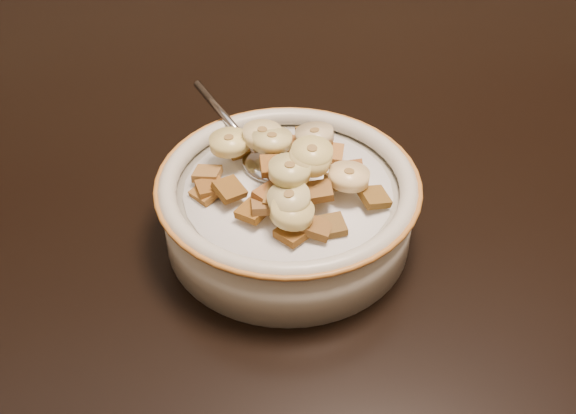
{
  "coord_description": "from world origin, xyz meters",
  "views": [
    {
      "loc": [
        -0.11,
        -0.56,
        1.15
      ],
      "look_at": [
        -0.06,
        -0.14,
        0.78
      ],
      "focal_mm": 45.0,
      "sensor_mm": 36.0,
      "label": 1
    }
  ],
  "objects": [
    {
      "name": "milk",
      "position": [
        -0.06,
        -0.14,
        0.8
      ],
      "size": [
        0.16,
        0.16,
        0.0
      ],
      "primitive_type": "cylinder",
      "color": "white",
      "rests_on": "cereal_bowl"
    },
    {
      "name": "cereal_square_18",
      "position": [
        -0.03,
        -0.08,
        0.81
      ],
      "size": [
        0.02,
        0.02,
        0.01
      ],
      "primitive_type": "cube",
      "rotation": [
        0.04,
        0.09,
        1.66
      ],
      "color": "brown",
      "rests_on": "milk"
    },
    {
      "name": "cereal_square_20",
      "position": [
        -0.12,
        -0.14,
        0.8
      ],
      "size": [
        0.03,
        0.03,
        0.01
      ],
      "primitive_type": "cube",
      "rotation": [
        -0.18,
        0.1,
        2.22
      ],
      "color": "#985D20",
      "rests_on": "milk"
    },
    {
      "name": "cereal_bowl",
      "position": [
        -0.06,
        -0.14,
        0.77
      ],
      "size": [
        0.2,
        0.2,
        0.05
      ],
      "primitive_type": "cylinder",
      "color": "#ABA9A5",
      "rests_on": "table"
    },
    {
      "name": "chair",
      "position": [
        0.07,
        0.75,
        0.44
      ],
      "size": [
        0.45,
        0.45,
        0.88
      ],
      "primitive_type": "cube",
      "rotation": [
        0.0,
        0.0,
        0.18
      ],
      "color": "#322310",
      "rests_on": "floor"
    },
    {
      "name": "banana_slice_9",
      "position": [
        -0.06,
        -0.17,
        0.82
      ],
      "size": [
        0.04,
        0.04,
        0.02
      ],
      "primitive_type": "cylinder",
      "rotation": [
        -0.13,
        0.1,
        2.87
      ],
      "color": "#CCC27E",
      "rests_on": "milk"
    },
    {
      "name": "table",
      "position": [
        0.0,
        0.0,
        0.73
      ],
      "size": [
        1.43,
        0.94,
        0.04
      ],
      "primitive_type": "cube",
      "rotation": [
        0.0,
        0.0,
        -0.03
      ],
      "color": "black",
      "rests_on": "floor"
    },
    {
      "name": "spoon",
      "position": [
        -0.07,
        -0.11,
        0.8
      ],
      "size": [
        0.05,
        0.06,
        0.01
      ],
      "primitive_type": "ellipsoid",
      "rotation": [
        0.0,
        0.0,
        3.61
      ],
      "color": "#9E9FA2",
      "rests_on": "cereal_bowl"
    },
    {
      "name": "banana_slice_1",
      "position": [
        -0.06,
        -0.15,
        0.83
      ],
      "size": [
        0.04,
        0.04,
        0.01
      ],
      "primitive_type": "cylinder",
      "rotation": [
        0.03,
        -0.01,
        1.86
      ],
      "color": "#D5C067",
      "rests_on": "milk"
    },
    {
      "name": "cereal_square_19",
      "position": [
        -0.12,
        -0.12,
        0.81
      ],
      "size": [
        0.03,
        0.03,
        0.01
      ],
      "primitive_type": "cube",
      "rotation": [
        -0.08,
        0.16,
        1.27
      ],
      "color": "brown",
      "rests_on": "milk"
    },
    {
      "name": "banana_slice_5",
      "position": [
        -0.07,
        -0.1,
        0.83
      ],
      "size": [
        0.04,
        0.04,
        0.01
      ],
      "primitive_type": "cylinder",
      "rotation": [
        0.05,
        0.0,
        1.9
      ],
      "color": "beige",
      "rests_on": "milk"
    },
    {
      "name": "banana_slice_0",
      "position": [
        -0.03,
        -0.09,
        0.82
      ],
      "size": [
        0.04,
        0.04,
        0.02
      ],
      "primitive_type": "cylinder",
      "rotation": [
        0.11,
        0.13,
        2.87
      ],
      "color": "#CDB683",
      "rests_on": "milk"
    },
    {
      "name": "cereal_square_5",
      "position": [
        -0.1,
        -0.15,
        0.81
      ],
      "size": [
        0.03,
        0.03,
        0.01
      ],
      "primitive_type": "cube",
      "rotation": [
        0.24,
        0.14,
        0.55
      ],
      "color": "brown",
      "rests_on": "milk"
    },
    {
      "name": "cereal_square_11",
      "position": [
        -0.04,
        -0.16,
        0.81
      ],
      "size": [
        0.02,
        0.02,
        0.01
      ],
      "primitive_type": "cube",
      "rotation": [
        0.01,
        0.14,
        3.1
      ],
      "color": "brown",
      "rests_on": "milk"
    },
    {
      "name": "cereal_square_15",
      "position": [
        -0.03,
        -0.19,
        0.8
      ],
      "size": [
        0.02,
        0.02,
        0.01
      ],
      "primitive_type": "cube",
      "rotation": [
        -0.05,
        -0.04,
        1.67
      ],
      "color": "brown",
      "rests_on": "milk"
    },
    {
      "name": "cereal_square_1",
      "position": [
        -0.07,
        -0.16,
        0.81
      ],
      "size": [
        0.03,
        0.03,
        0.01
      ],
      "primitive_type": "cube",
      "rotation": [
        0.17,
        -0.17,
        1.25
      ],
      "color": "brown",
      "rests_on": "milk"
    },
    {
      "name": "banana_slice_6",
      "position": [
        -0.01,
        -0.15,
        0.82
      ],
      "size": [
        0.04,
        0.04,
        0.01
      ],
      "primitive_type": "cylinder",
      "rotation": [
        0.06,
        0.09,
        1.41
      ],
      "color": "#FBD892",
      "rests_on": "milk"
    },
    {
      "name": "banana_slice_3",
      "position": [
        -0.06,
        -0.18,
        0.82
      ],
      "size": [
        0.04,
        0.04,
        0.01
      ],
      "primitive_type": "cylinder",
      "rotation": [
        0.13,
        -0.02,
        1.44
      ],
      "color": "#E7D577",
      "rests_on": "milk"
    },
    {
      "name": "cereal_square_13",
      "position": [
        -0.09,
        -0.17,
        0.81
      ],
      "size": [
        0.03,
        0.03,
        0.01
      ],
      "primitive_type": "cube",
      "rotation": [
        -0.05,
        0.13,
        2.39
      ],
      "color": "brown",
      "rests_on": "milk"
    },
    {
      "name": "cereal_square_12",
      "position": [
        -0.06,
        -0.08,
        0.8
      ],
      "size": [
        0.02,
        0.02,
        0.01
      ],
      "primitive_type": "cube",
      "rotation": [
        -0.04,
        0.05,
        1.48
      ],
      "color": "brown",
      "rests_on": "milk"
    },
    {
      "name": "banana_slice_2",
      "position": [
        -0.04,
        -0.14,
        0.83
      ],
      "size": [
        0.04,
        0.04,
        0.01
      ],
      "primitive_type": "cylinder",
      "rotation": [
        -0.08,
        -0.08,
        2.45
      ],
      "color": "#E3C675",
      "rests_on": "milk"
    },
    {
      "name": "cereal_square_9",
      "position": [
        -0.09,
        -0.09,
        0.81
      ],
      "size": [
        0.03,
        0.03,
        0.01
      ],
      "primitive_type": "cube",
      "rotation": [
        0.22,
        0.17,
        0.5
      ],
      "color": "brown",
      "rests_on": "milk"
    },
    {
      "name": "cereal_square_14",
      "position": [
        -0.02,
        -0.11,
        0.81
      ],
      "size": [
        0.03,
        0.03,
        0.01
      ],
      "primitive_type": "cube",
      "rotation": [
        -0.09,
        -0.07,
        2.86
      ],
      "color": "#9D5A24",
      "rests_on": "milk"
    },
    {
      "name": "banana_slice_8",
      "position": [
        -0.1,
        -0.1,
        0.82
      ],
      "size": [
        0.04,
        0.04,
        0.01
      ],
      "primitive_type": "cylinder",
      "rotation": [
        -0.04,
        0.01,
        1.29
      ],
      "color": "#FBEA81",
      "rests_on": "milk"
    },
    {
      "name": "cereal_square_7",
      "position": [
        -0.0,
        -0.13,
        0.8
      ],
      "size": [
        0.02,
        0.02,
        0.01
      ],
      "primitive_type": "cube",
      "rotation": [
        0.13,
        0.16,
        3.02
      ],
      "color": "brown",
      "rests_on": "milk"
    },
    {
      "name": "cereal_square_10",
      "position": [
        0.01,
        -0.16,
        0.81
      ],
      "size": [
        0.02,
        0.02,
        0.01
      ],
      "primitive_type": "cube",
      "rotation": [
        0.22,
        -0.08,
        1.8
      ],
      "color": "brown",
      "rests_on": "milk"
    },
    {
      "name": "cereal_square_6",
      "position": [
        -0.04,
        -0.09,
        0.81
      ],
      "size": [
        0.03,
        0.03,
        0.01
      ],
      "primitive_type": "cube",
      "rotation": [
        0.22,
        -0.04,
        2.83
      ],
      "color": "brown",
      "rests_on": "milk"
    },
    {
      "name": "cereal_square_17",
      "position": [
        -0.04,
        -0.19,
        0.8
      ],
      "size": [
        0.03,
        0.03,
        0.01
      ],
      "primitive_type": "cube",
      "rotation": [
        0.16,
        0.14,
        1.18
      ],
      "color": "brown",
      "rests_on": "milk"
    },
    {
      "name": "cereal_square_0",
      "position": [
        -0.12,
        -0.14,
        0.81
      ],
      "size": [
        0.02,
        0.02,
        0.01
      ],
      "primitive_type": "cube",
      "rotation": [
        0.0,
        0.07,
        1.77
      ],
      "color": "brown",
      "rests_on": "milk"
    },
    {
      "name": "cereal_square_8",
      "position": [
        -0.07,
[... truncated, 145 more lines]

